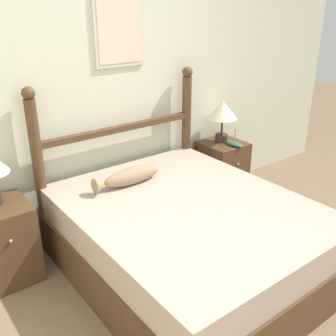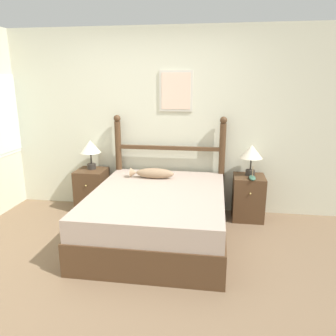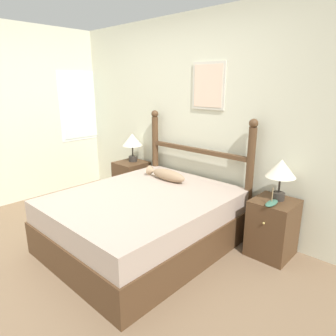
{
  "view_description": "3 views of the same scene",
  "coord_description": "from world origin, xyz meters",
  "px_view_note": "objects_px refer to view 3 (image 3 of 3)",
  "views": [
    {
      "loc": [
        -1.41,
        -1.2,
        1.93
      ],
      "look_at": [
        0.28,
        1.01,
        0.75
      ],
      "focal_mm": 42.0,
      "sensor_mm": 36.0,
      "label": 1
    },
    {
      "loc": [
        0.87,
        -2.85,
        1.84
      ],
      "look_at": [
        0.28,
        1.15,
        0.76
      ],
      "focal_mm": 35.0,
      "sensor_mm": 36.0,
      "label": 2
    },
    {
      "loc": [
        2.44,
        -1.31,
        1.73
      ],
      "look_at": [
        0.22,
        1.08,
        0.8
      ],
      "focal_mm": 32.0,
      "sensor_mm": 36.0,
      "label": 3
    }
  ],
  "objects_px": {
    "nightstand_right": "(272,228)",
    "table_lamp_right": "(281,170)",
    "table_lamp_left": "(132,141)",
    "model_boat": "(272,203)",
    "fish_pillow": "(166,175)",
    "bed": "(144,220)",
    "nightstand_left": "(131,181)"
  },
  "relations": [
    {
      "from": "table_lamp_right",
      "to": "fish_pillow",
      "type": "bearing_deg",
      "value": -168.04
    },
    {
      "from": "nightstand_right",
      "to": "table_lamp_right",
      "type": "bearing_deg",
      "value": 77.54
    },
    {
      "from": "model_boat",
      "to": "nightstand_right",
      "type": "bearing_deg",
      "value": 98.72
    },
    {
      "from": "table_lamp_right",
      "to": "fish_pillow",
      "type": "distance_m",
      "value": 1.34
    },
    {
      "from": "table_lamp_right",
      "to": "model_boat",
      "type": "xyz_separation_m",
      "value": [
        0.01,
        -0.17,
        -0.29
      ]
    },
    {
      "from": "table_lamp_left",
      "to": "model_boat",
      "type": "bearing_deg",
      "value": -4.69
    },
    {
      "from": "table_lamp_left",
      "to": "table_lamp_right",
      "type": "height_order",
      "value": "same"
    },
    {
      "from": "nightstand_left",
      "to": "fish_pillow",
      "type": "height_order",
      "value": "fish_pillow"
    },
    {
      "from": "nightstand_right",
      "to": "fish_pillow",
      "type": "relative_size",
      "value": 1.03
    },
    {
      "from": "model_boat",
      "to": "fish_pillow",
      "type": "bearing_deg",
      "value": -175.68
    },
    {
      "from": "nightstand_left",
      "to": "nightstand_right",
      "type": "relative_size",
      "value": 1.0
    },
    {
      "from": "table_lamp_right",
      "to": "fish_pillow",
      "type": "relative_size",
      "value": 0.72
    },
    {
      "from": "nightstand_left",
      "to": "fish_pillow",
      "type": "bearing_deg",
      "value": -13.89
    },
    {
      "from": "bed",
      "to": "nightstand_right",
      "type": "height_order",
      "value": "nightstand_right"
    },
    {
      "from": "bed",
      "to": "nightstand_right",
      "type": "distance_m",
      "value": 1.35
    },
    {
      "from": "bed",
      "to": "fish_pillow",
      "type": "distance_m",
      "value": 0.67
    },
    {
      "from": "table_lamp_right",
      "to": "table_lamp_left",
      "type": "bearing_deg",
      "value": 179.74
    },
    {
      "from": "nightstand_left",
      "to": "nightstand_right",
      "type": "distance_m",
      "value": 2.22
    },
    {
      "from": "nightstand_right",
      "to": "table_lamp_right",
      "type": "height_order",
      "value": "table_lamp_right"
    },
    {
      "from": "nightstand_right",
      "to": "model_boat",
      "type": "distance_m",
      "value": 0.35
    },
    {
      "from": "model_boat",
      "to": "fish_pillow",
      "type": "xyz_separation_m",
      "value": [
        -1.3,
        -0.1,
        0.03
      ]
    },
    {
      "from": "table_lamp_left",
      "to": "table_lamp_right",
      "type": "distance_m",
      "value": 2.24
    },
    {
      "from": "nightstand_right",
      "to": "fish_pillow",
      "type": "height_order",
      "value": "fish_pillow"
    },
    {
      "from": "nightstand_left",
      "to": "table_lamp_left",
      "type": "relative_size",
      "value": 1.44
    },
    {
      "from": "nightstand_left",
      "to": "nightstand_right",
      "type": "bearing_deg",
      "value": 0.0
    },
    {
      "from": "model_boat",
      "to": "table_lamp_left",
      "type": "bearing_deg",
      "value": 175.31
    },
    {
      "from": "bed",
      "to": "model_boat",
      "type": "relative_size",
      "value": 8.9
    },
    {
      "from": "table_lamp_left",
      "to": "table_lamp_right",
      "type": "xyz_separation_m",
      "value": [
        2.24,
        -0.01,
        0.0
      ]
    },
    {
      "from": "bed",
      "to": "nightstand_right",
      "type": "bearing_deg",
      "value": 34.57
    },
    {
      "from": "table_lamp_left",
      "to": "bed",
      "type": "bearing_deg",
      "value": -36.09
    },
    {
      "from": "fish_pillow",
      "to": "model_boat",
      "type": "bearing_deg",
      "value": 4.32
    },
    {
      "from": "bed",
      "to": "model_boat",
      "type": "bearing_deg",
      "value": 29.14
    }
  ]
}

